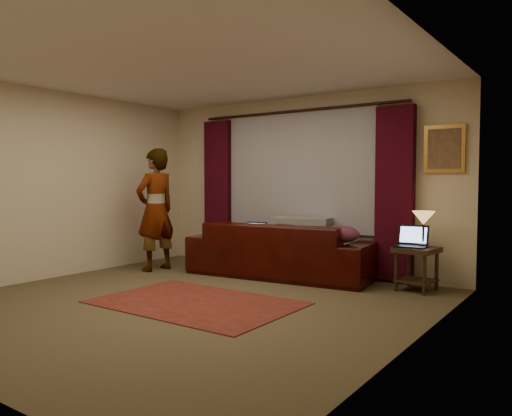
{
  "coord_description": "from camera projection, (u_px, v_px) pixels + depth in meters",
  "views": [
    {
      "loc": [
        3.78,
        -4.03,
        1.35
      ],
      "look_at": [
        0.1,
        1.2,
        1.0
      ],
      "focal_mm": 35.0,
      "sensor_mm": 36.0,
      "label": 1
    }
  ],
  "objects": [
    {
      "name": "floor",
      "position": [
        187.0,
        303.0,
        5.54
      ],
      "size": [
        5.0,
        5.0,
        0.01
      ],
      "primitive_type": "cube",
      "color": "brown",
      "rests_on": "ground"
    },
    {
      "name": "ceiling",
      "position": [
        185.0,
        65.0,
        5.39
      ],
      "size": [
        5.0,
        5.0,
        0.02
      ],
      "primitive_type": "cube",
      "color": "silver",
      "rests_on": "ground"
    },
    {
      "name": "wall_back",
      "position": [
        300.0,
        184.0,
        7.51
      ],
      "size": [
        5.0,
        0.02,
        2.6
      ],
      "primitive_type": "cube",
      "color": "beige",
      "rests_on": "ground"
    },
    {
      "name": "wall_left",
      "position": [
        53.0,
        184.0,
        6.9
      ],
      "size": [
        0.02,
        5.0,
        2.6
      ],
      "primitive_type": "cube",
      "color": "beige",
      "rests_on": "ground"
    },
    {
      "name": "wall_right",
      "position": [
        413.0,
        187.0,
        4.03
      ],
      "size": [
        0.02,
        5.0,
        2.6
      ],
      "primitive_type": "cube",
      "color": "beige",
      "rests_on": "ground"
    },
    {
      "name": "sheer_curtain",
      "position": [
        298.0,
        171.0,
        7.45
      ],
      "size": [
        2.5,
        0.05,
        1.8
      ],
      "primitive_type": "cube",
      "color": "#96969E",
      "rests_on": "wall_back"
    },
    {
      "name": "drape_left",
      "position": [
        219.0,
        191.0,
        8.29
      ],
      "size": [
        0.5,
        0.14,
        2.3
      ],
      "primitive_type": "cube",
      "color": "#360612",
      "rests_on": "floor"
    },
    {
      "name": "drape_right",
      "position": [
        395.0,
        194.0,
        6.56
      ],
      "size": [
        0.5,
        0.14,
        2.3
      ],
      "primitive_type": "cube",
      "color": "#360612",
      "rests_on": "floor"
    },
    {
      "name": "curtain_rod",
      "position": [
        297.0,
        111.0,
        7.36
      ],
      "size": [
        0.04,
        0.04,
        3.4
      ],
      "primitive_type": "cylinder",
      "color": "black",
      "rests_on": "wall_back"
    },
    {
      "name": "picture_frame",
      "position": [
        444.0,
        149.0,
        6.25
      ],
      "size": [
        0.5,
        0.04,
        0.6
      ],
      "primitive_type": "cube",
      "color": "#BD8736",
      "rests_on": "wall_back"
    },
    {
      "name": "sofa",
      "position": [
        281.0,
        239.0,
        7.05
      ],
      "size": [
        2.73,
        1.41,
        1.06
      ],
      "primitive_type": "imported",
      "rotation": [
        0.0,
        0.0,
        3.25
      ],
      "color": "black",
      "rests_on": "floor"
    },
    {
      "name": "throw_blanket",
      "position": [
        302.0,
        201.0,
        7.12
      ],
      "size": [
        0.87,
        0.47,
        0.1
      ],
      "primitive_type": "cube",
      "rotation": [
        0.0,
        0.0,
        0.17
      ],
      "color": "gray",
      "rests_on": "sofa"
    },
    {
      "name": "clothing_pile",
      "position": [
        339.0,
        235.0,
        6.53
      ],
      "size": [
        0.67,
        0.61,
        0.23
      ],
      "primitive_type": "ellipsoid",
      "rotation": [
        0.0,
        0.0,
        0.43
      ],
      "color": "#642941",
      "rests_on": "sofa"
    },
    {
      "name": "laptop_sofa",
      "position": [
        253.0,
        231.0,
        7.0
      ],
      "size": [
        0.38,
        0.4,
        0.23
      ],
      "primitive_type": null,
      "rotation": [
        0.0,
        0.0,
        0.2
      ],
      "color": "black",
      "rests_on": "sofa"
    },
    {
      "name": "area_rug",
      "position": [
        196.0,
        303.0,
        5.5
      ],
      "size": [
        2.19,
        1.46,
        0.01
      ],
      "primitive_type": "cube",
      "rotation": [
        0.0,
        0.0,
        -0.0
      ],
      "color": "maroon",
      "rests_on": "floor"
    },
    {
      "name": "end_table",
      "position": [
        416.0,
        269.0,
        6.11
      ],
      "size": [
        0.52,
        0.52,
        0.54
      ],
      "primitive_type": "cube",
      "rotation": [
        0.0,
        0.0,
        -0.12
      ],
      "color": "black",
      "rests_on": "floor"
    },
    {
      "name": "tiffany_lamp",
      "position": [
        423.0,
        229.0,
        6.11
      ],
      "size": [
        0.34,
        0.34,
        0.44
      ],
      "primitive_type": null,
      "rotation": [
        0.0,
        0.0,
        -0.29
      ],
      "color": "#9C9746",
      "rests_on": "end_table"
    },
    {
      "name": "laptop_table",
      "position": [
        411.0,
        236.0,
        6.08
      ],
      "size": [
        0.4,
        0.43,
        0.27
      ],
      "primitive_type": null,
      "rotation": [
        0.0,
        0.0,
        0.08
      ],
      "color": "black",
      "rests_on": "end_table"
    },
    {
      "name": "person",
      "position": [
        156.0,
        210.0,
        7.48
      ],
      "size": [
        0.59,
        0.59,
        1.83
      ],
      "primitive_type": "imported",
      "rotation": [
        0.0,
        0.0,
        -1.67
      ],
      "color": "gray",
      "rests_on": "floor"
    }
  ]
}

